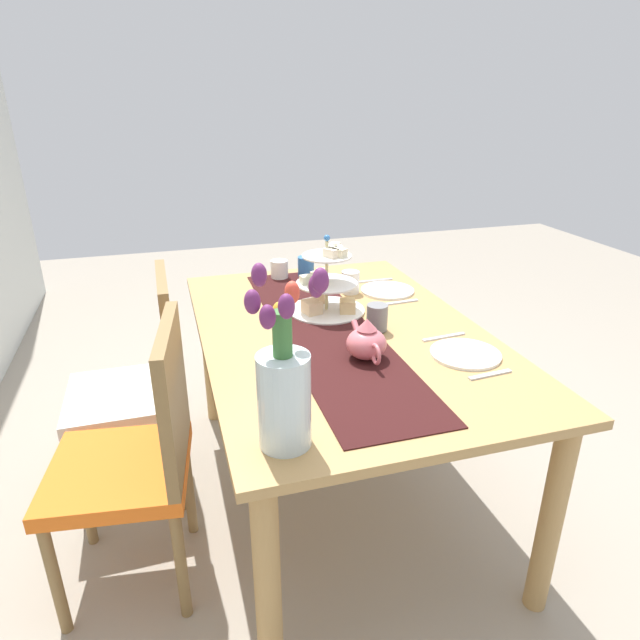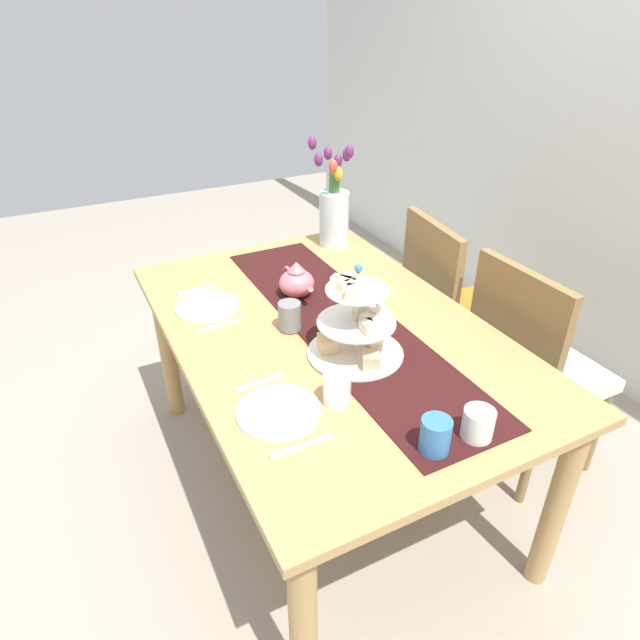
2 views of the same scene
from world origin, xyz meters
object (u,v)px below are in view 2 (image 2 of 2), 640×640
cream_jug (478,424)px  fork_left (196,290)px  dining_table (327,351)px  tulip_vase (334,210)px  chair_right (530,363)px  chair_left (449,307)px  mug_orange (435,436)px  teapot (297,282)px  mug_white_text (337,389)px  dinner_plate_left (207,306)px  mug_grey (290,316)px  knife_right (302,446)px  knife_left (220,325)px  tiered_cake_stand (357,327)px  dinner_plate_right (279,411)px  fork_right (259,383)px

cream_jug → fork_left: 1.18m
dining_table → tulip_vase: (-0.62, 0.35, 0.26)m
chair_right → chair_left: bearing=179.9°
mug_orange → teapot: bearing=177.5°
mug_white_text → dinner_plate_left: bearing=-166.8°
cream_jug → mug_grey: size_ratio=0.89×
chair_right → knife_right: bearing=-77.9°
knife_left → tiered_cake_stand: bearing=42.2°
teapot → mug_orange: (0.88, -0.04, -0.01)m
dinner_plate_right → fork_right: size_ratio=1.53×
mug_grey → mug_orange: bearing=6.8°
dinner_plate_left → knife_left: bearing=0.0°
tiered_cake_stand → knife_right: tiered_cake_stand is taller
tiered_cake_stand → chair_left: bearing=119.5°
knife_left → fork_right: size_ratio=1.13×
tiered_cake_stand → mug_orange: tiered_cake_stand is taller
dining_table → tulip_vase: 0.76m
fork_left → knife_right: (0.94, 0.00, 0.00)m
dining_table → cream_jug: bearing=7.6°
tulip_vase → dinner_plate_left: tulip_vase is taller
dining_table → chair_left: chair_left is taller
teapot → mug_grey: (0.20, -0.12, -0.01)m
chair_left → teapot: bearing=-91.7°
chair_right → dinner_plate_left: (-0.57, -1.05, 0.23)m
dinner_plate_right → teapot: bearing=150.9°
dinner_plate_left → fork_right: 0.50m
mug_white_text → tiered_cake_stand: bearing=137.6°
dining_table → knife_left: size_ratio=9.05×
cream_jug → mug_grey: mug_grey is taller
mug_grey → chair_right: bearing=70.7°
teapot → knife_left: (0.08, -0.32, -0.06)m
tiered_cake_stand → knife_left: size_ratio=1.79×
tulip_vase → dining_table: bearing=-29.7°
mug_white_text → dinner_plate_right: bearing=-101.2°
knife_right → tulip_vase: bearing=148.4°
tiered_cake_stand → mug_orange: (0.45, -0.04, -0.05)m
chair_left → mug_orange: bearing=-41.7°
dining_table → teapot: size_ratio=6.46×
mug_white_text → knife_left: bearing=-163.4°
tiered_cake_stand → fork_right: (0.00, -0.32, -0.10)m
cream_jug → dinner_plate_right: cream_jug is taller
chair_right → fork_left: (-0.71, -1.05, 0.22)m
chair_right → knife_left: bearing=-112.0°
dinner_plate_right → mug_white_text: size_ratio=2.42×
fork_right → mug_grey: size_ratio=1.58×
chair_right → fork_left: chair_right is taller
chair_right → fork_right: 1.08m
tiered_cake_stand → mug_grey: 0.26m
mug_orange → chair_right: bearing=116.5°
tiered_cake_stand → mug_orange: 0.45m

